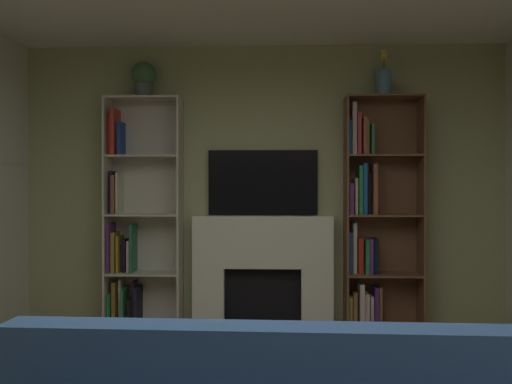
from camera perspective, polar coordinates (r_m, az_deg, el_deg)
wall_back_accent at (r=5.52m, az=0.72°, el=0.46°), size 4.74×0.06×2.74m
fireplace at (r=5.45m, az=0.68°, el=-7.95°), size 1.43×0.49×1.10m
tv at (r=5.47m, az=0.70°, el=0.97°), size 1.05×0.06×0.62m
bookshelf_left at (r=5.57m, az=-11.96°, el=-3.39°), size 0.71×0.30×2.22m
bookshelf_right at (r=5.47m, az=11.62°, el=-2.98°), size 0.71×0.31×2.22m
potted_plant at (r=5.59m, az=-11.20°, el=11.15°), size 0.23×0.23×0.34m
vase_with_flowers at (r=5.52m, az=12.68°, el=10.80°), size 0.15×0.15×0.44m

